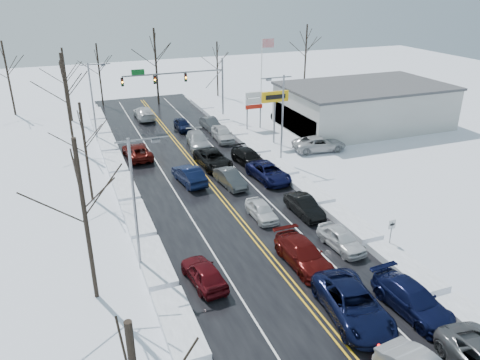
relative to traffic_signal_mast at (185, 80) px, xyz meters
name	(u,v)px	position (x,y,z in m)	size (l,w,h in m)	color
ground	(239,219)	(-3.45, -27.99, -5.48)	(160.00, 160.00, 0.00)	silver
road_surface	(230,208)	(-3.45, -25.99, -5.47)	(14.00, 84.00, 0.01)	black
snow_bank_left	(139,225)	(-11.05, -25.99, -5.48)	(1.87, 72.00, 0.52)	white
snow_bank_right	(311,194)	(4.15, -25.99, -5.48)	(1.87, 72.00, 0.52)	white
traffic_signal_mast	(185,80)	(0.00, 0.00, 0.00)	(13.28, 0.39, 8.00)	slate
tires_plus_sign	(275,100)	(7.05, -12.00, -0.49)	(3.20, 0.34, 6.00)	slate
used_vehicles_sign	(254,103)	(7.05, -5.99, -2.16)	(2.20, 0.22, 4.65)	slate
speed_limit_sign	(391,229)	(4.75, -35.99, -3.84)	(0.55, 0.09, 2.35)	slate
flagpole	(263,68)	(11.72, 2.01, 0.45)	(1.87, 1.20, 10.00)	silver
dealership_building	(364,106)	(20.53, -9.99, -2.82)	(20.40, 12.40, 5.30)	#BCBBB6
streetlight_ne	(281,113)	(4.85, -17.99, -0.17)	(3.20, 0.25, 9.00)	slate
streetlight_sw	(137,195)	(-11.74, -31.99, -0.17)	(3.20, 0.25, 9.00)	slate
streetlight_nw	(94,96)	(-11.74, -3.99, -0.17)	(3.20, 0.25, 9.00)	slate
tree_left_b	(81,191)	(-14.95, -33.99, 1.51)	(4.00, 4.00, 10.00)	#2D231C
tree_left_c	(83,133)	(-13.95, -19.99, 0.46)	(3.40, 3.40, 8.50)	#2D231C
tree_left_d	(65,84)	(-14.65, -5.99, 1.86)	(4.20, 4.20, 10.50)	#2D231C
tree_left_e	(65,71)	(-14.25, 6.01, 1.16)	(3.80, 3.80, 9.50)	#2D231C
tree_far_a	(6,64)	(-21.45, 12.01, 1.51)	(4.00, 4.00, 10.00)	#2D231C
tree_far_b	(98,63)	(-9.45, 13.01, 0.81)	(3.60, 3.60, 9.00)	#2D231C
tree_far_c	(155,52)	(-1.45, 11.01, 2.21)	(4.40, 4.40, 11.00)	#2D231C
tree_far_d	(217,58)	(8.55, 12.51, 0.46)	(3.40, 3.40, 8.50)	#2D231C
tree_far_e	(306,44)	(24.55, 13.01, 1.86)	(4.20, 4.20, 10.50)	#2D231C
queued_car_2	(352,316)	(-1.71, -41.12, -5.48)	(2.86, 6.20, 1.72)	black
queued_car_3	(302,264)	(-1.79, -35.43, -5.48)	(2.22, 5.45, 1.58)	#490B09
queued_car_4	(261,218)	(-1.71, -28.43, -5.48)	(1.59, 3.95, 1.34)	silver
queued_car_5	(230,186)	(-1.86, -21.63, -5.48)	(1.54, 4.42, 1.46)	#3B3D40
queued_car_6	(213,166)	(-1.82, -16.49, -5.48)	(2.64, 5.72, 1.59)	black
queued_car_7	(198,147)	(-1.55, -10.22, -5.48)	(2.22, 5.47, 1.59)	#999CA0
queued_car_8	(183,130)	(-1.51, -3.40, -5.48)	(1.65, 4.10, 1.40)	black
queued_car_11	(411,311)	(1.75, -41.92, -5.48)	(2.23, 5.47, 1.59)	black
queued_car_12	(340,248)	(1.72, -34.58, -5.48)	(1.70, 4.22, 1.44)	silver
queued_car_13	(304,214)	(1.74, -29.10, -5.48)	(1.54, 4.42, 1.46)	black
queued_car_14	(268,180)	(1.98, -21.67, -5.48)	(2.52, 5.47, 1.52)	black
queued_car_15	(249,164)	(1.76, -17.32, -5.48)	(2.11, 5.20, 1.51)	black
queued_car_16	(223,140)	(1.82, -9.10, -5.48)	(1.95, 4.85, 1.65)	silver
queued_car_17	(211,129)	(1.84, -4.44, -5.48)	(1.54, 4.43, 1.46)	#434649
oncoming_car_0	(190,183)	(-5.20, -19.69, -5.48)	(1.73, 4.95, 1.63)	black
oncoming_car_1	(138,158)	(-8.55, -11.37, -5.48)	(2.50, 5.43, 1.51)	#510E0A
oncoming_car_2	(145,119)	(-5.05, 3.37, -5.48)	(2.31, 5.69, 1.65)	silver
oncoming_car_3	(204,283)	(-8.54, -35.07, -5.48)	(1.76, 4.38, 1.49)	#48090E
parked_car_0	(319,151)	(10.54, -16.30, -5.48)	(2.70, 5.86, 1.63)	#B8B8BA
parked_car_1	(319,133)	(13.72, -10.82, -5.48)	(2.13, 5.25, 1.52)	black
parked_car_2	(282,122)	(11.70, -4.62, -5.48)	(1.74, 4.31, 1.47)	black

